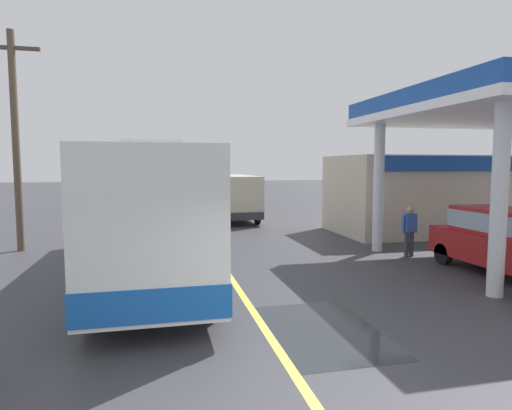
{
  "coord_description": "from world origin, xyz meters",
  "views": [
    {
      "loc": [
        -1.85,
        -4.6,
        2.97
      ],
      "look_at": [
        1.5,
        10.0,
        1.6
      ],
      "focal_mm": 30.19,
      "sensor_mm": 36.0,
      "label": 1
    }
  ],
  "objects_px": {
    "car_at_pump": "(502,238)",
    "pedestrian_by_shop": "(410,228)",
    "minibus_opposing_lane": "(234,193)",
    "coach_bus_main": "(154,211)",
    "pedestrian_near_pump": "(512,231)"
  },
  "relations": [
    {
      "from": "coach_bus_main",
      "to": "pedestrian_near_pump",
      "type": "bearing_deg",
      "value": -5.3
    },
    {
      "from": "car_at_pump",
      "to": "pedestrian_by_shop",
      "type": "distance_m",
      "value": 2.89
    },
    {
      "from": "car_at_pump",
      "to": "minibus_opposing_lane",
      "type": "height_order",
      "value": "minibus_opposing_lane"
    },
    {
      "from": "coach_bus_main",
      "to": "pedestrian_near_pump",
      "type": "relative_size",
      "value": 6.65
    },
    {
      "from": "minibus_opposing_lane",
      "to": "pedestrian_by_shop",
      "type": "bearing_deg",
      "value": -69.97
    },
    {
      "from": "pedestrian_by_shop",
      "to": "pedestrian_near_pump",
      "type": "bearing_deg",
      "value": -22.9
    },
    {
      "from": "car_at_pump",
      "to": "pedestrian_by_shop",
      "type": "height_order",
      "value": "car_at_pump"
    },
    {
      "from": "car_at_pump",
      "to": "pedestrian_by_shop",
      "type": "xyz_separation_m",
      "value": [
        -1.12,
        2.67,
        -0.08
      ]
    },
    {
      "from": "coach_bus_main",
      "to": "car_at_pump",
      "type": "distance_m",
      "value": 9.59
    },
    {
      "from": "pedestrian_by_shop",
      "to": "minibus_opposing_lane",
      "type": "bearing_deg",
      "value": 110.03
    },
    {
      "from": "minibus_opposing_lane",
      "to": "pedestrian_near_pump",
      "type": "xyz_separation_m",
      "value": [
        6.78,
        -12.0,
        -0.54
      ]
    },
    {
      "from": "car_at_pump",
      "to": "pedestrian_near_pump",
      "type": "distance_m",
      "value": 2.27
    },
    {
      "from": "minibus_opposing_lane",
      "to": "pedestrian_by_shop",
      "type": "distance_m",
      "value": 11.5
    },
    {
      "from": "pedestrian_near_pump",
      "to": "pedestrian_by_shop",
      "type": "height_order",
      "value": "same"
    },
    {
      "from": "car_at_pump",
      "to": "minibus_opposing_lane",
      "type": "xyz_separation_m",
      "value": [
        -5.05,
        13.46,
        0.46
      ]
    }
  ]
}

